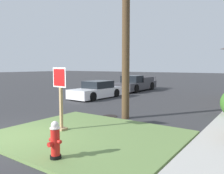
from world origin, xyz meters
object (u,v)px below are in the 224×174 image
at_px(stop_sign, 61,100).
at_px(manhole_cover, 110,116).
at_px(parked_sedan_white, 97,91).
at_px(pickup_truck_charcoal, 135,84).
at_px(fire_hydrant, 55,141).

relative_size(stop_sign, manhole_cover, 3.16).
distance_m(parked_sedan_white, pickup_truck_charcoal, 5.95).
distance_m(fire_hydrant, stop_sign, 2.61).
distance_m(manhole_cover, parked_sedan_white, 6.31).
bearing_deg(manhole_cover, fire_hydrant, -69.54).
bearing_deg(parked_sedan_white, fire_hydrant, -56.42).
xyz_separation_m(stop_sign, manhole_cover, (-0.04, 3.04, -1.13)).
relative_size(stop_sign, parked_sedan_white, 0.50).
bearing_deg(parked_sedan_white, manhole_cover, -45.64).
height_order(manhole_cover, parked_sedan_white, parked_sedan_white).
height_order(fire_hydrant, stop_sign, stop_sign).
distance_m(stop_sign, pickup_truck_charcoal, 14.21).
relative_size(manhole_cover, pickup_truck_charcoal, 0.12).
relative_size(fire_hydrant, parked_sedan_white, 0.21).
height_order(fire_hydrant, parked_sedan_white, parked_sedan_white).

